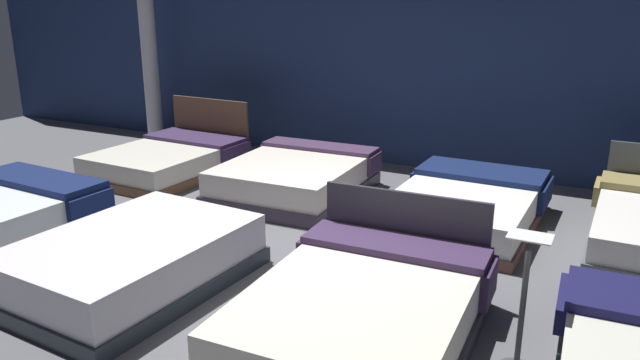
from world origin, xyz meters
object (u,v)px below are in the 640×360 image
bed_5 (296,178)px  bed_6 (467,205)px  support_pillar (148,41)px  bed_4 (170,159)px  bed_1 (133,261)px  price_sign (521,321)px  bed_2 (363,312)px

bed_5 → bed_6: bearing=-1.8°
bed_5 → support_pillar: (-3.75, 1.56, 1.51)m
bed_4 → bed_5: bearing=0.3°
bed_4 → bed_1: bearing=-52.5°
price_sign → bed_6: bearing=111.1°
bed_2 → support_pillar: 7.49m
bed_5 → support_pillar: bearing=155.3°
bed_1 → price_sign: 3.28m
bed_5 → bed_2: bearing=-54.5°
bed_1 → bed_6: (2.24, 2.90, -0.02)m
bed_4 → price_sign: price_sign is taller
bed_2 → bed_5: bearing=125.4°
bed_1 → bed_2: bed_2 is taller
bed_4 → support_pillar: bearing=139.1°
bed_6 → price_sign: (1.03, -2.66, 0.17)m
price_sign → support_pillar: bearing=149.0°
bed_5 → price_sign: price_sign is taller
bed_2 → bed_4: (-4.29, 2.86, -0.03)m
support_pillar → bed_1: bearing=-50.0°
bed_4 → bed_5: bed_4 is taller
bed_1 → bed_4: (-2.12, 2.95, -0.03)m
support_pillar → price_sign: bearing=-31.0°
bed_2 → bed_4: bed_4 is taller
support_pillar → bed_4: bearing=-42.8°
bed_5 → price_sign: size_ratio=2.06×
bed_2 → bed_4: bearing=144.1°
bed_2 → support_pillar: size_ratio=0.63×
bed_4 → bed_6: (4.35, -0.05, 0.00)m
bed_2 → support_pillar: support_pillar is taller
bed_2 → bed_4: 5.15m
bed_6 → support_pillar: bearing=166.4°
bed_4 → bed_6: 4.35m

